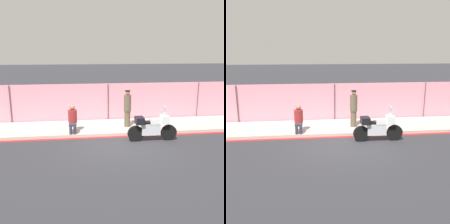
{
  "view_description": "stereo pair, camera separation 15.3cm",
  "coord_description": "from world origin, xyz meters",
  "views": [
    {
      "loc": [
        -1.54,
        -10.23,
        3.91
      ],
      "look_at": [
        -0.04,
        1.6,
        1.04
      ],
      "focal_mm": 42.0,
      "sensor_mm": 36.0,
      "label": 1
    },
    {
      "loc": [
        -1.39,
        -10.25,
        3.91
      ],
      "look_at": [
        -0.04,
        1.6,
        1.04
      ],
      "focal_mm": 42.0,
      "sensor_mm": 36.0,
      "label": 2
    }
  ],
  "objects": [
    {
      "name": "ground_plane",
      "position": [
        0.0,
        0.0,
        0.0
      ],
      "size": [
        120.0,
        120.0,
        0.0
      ],
      "primitive_type": "plane",
      "color": "#2D2D33"
    },
    {
      "name": "sidewalk",
      "position": [
        0.0,
        2.39,
        0.07
      ],
      "size": [
        38.06,
        2.53,
        0.14
      ],
      "color": "#ADA89E",
      "rests_on": "ground_plane"
    },
    {
      "name": "curb_paint_stripe",
      "position": [
        0.0,
        1.03,
        0.0
      ],
      "size": [
        38.06,
        0.18,
        0.01
      ],
      "color": "red",
      "rests_on": "ground_plane"
    },
    {
      "name": "storefront_fence",
      "position": [
        0.0,
        3.75,
        1.05
      ],
      "size": [
        36.15,
        0.17,
        2.1
      ],
      "color": "pink",
      "rests_on": "ground_plane"
    },
    {
      "name": "motorcycle",
      "position": [
        1.55,
        0.35,
        0.63
      ],
      "size": [
        2.18,
        0.51,
        1.54
      ],
      "rotation": [
        0.0,
        0.0,
        -0.01
      ],
      "color": "black",
      "rests_on": "ground_plane"
    },
    {
      "name": "officer_standing",
      "position": [
        0.8,
        2.16,
        1.08
      ],
      "size": [
        0.36,
        0.36,
        1.82
      ],
      "color": "brown",
      "rests_on": "sidewalk"
    },
    {
      "name": "person_seated_on_curb",
      "position": [
        -1.88,
        1.58,
        0.85
      ],
      "size": [
        0.41,
        0.68,
        1.29
      ],
      "color": "#2D3342",
      "rests_on": "sidewalk"
    }
  ]
}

